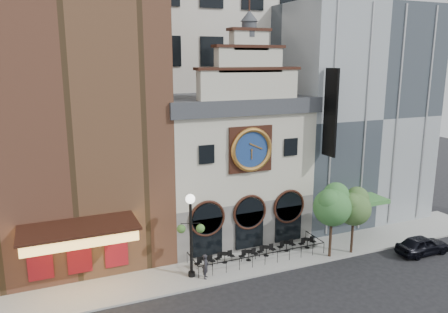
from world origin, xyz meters
TOP-DOWN VIEW (x-y plane):
  - ground at (0.00, 0.00)m, footprint 120.00×120.00m
  - sidewalk at (0.00, 2.50)m, footprint 44.00×5.00m
  - clock_building at (0.00, 7.82)m, footprint 12.60×8.78m
  - theater_building at (-13.00, 9.96)m, footprint 14.00×15.60m
  - retail_building at (12.99, 9.99)m, footprint 14.00×14.40m
  - office_tower at (0.00, 20.00)m, footprint 20.00×16.00m
  - cafe_railing at (0.00, 2.50)m, footprint 10.60×2.60m
  - bistro_0 at (-4.34, 2.53)m, footprint 1.58×0.68m
  - bistro_1 at (-2.65, 2.74)m, footprint 1.58×0.68m
  - bistro_2 at (-0.80, 2.38)m, footprint 1.58×0.68m
  - bistro_3 at (0.84, 2.55)m, footprint 1.58×0.68m
  - bistro_4 at (2.77, 2.72)m, footprint 1.58×0.68m
  - bistro_5 at (4.66, 2.58)m, footprint 1.58×0.68m
  - car_right at (12.69, -1.71)m, footprint 4.50×1.84m
  - pedestrian at (-4.82, 1.06)m, footprint 0.70×0.78m
  - lamppost at (-5.66, 1.71)m, footprint 1.88×1.07m
  - tree_left at (7.48, 0.52)m, footprint 2.76×2.66m
  - tree_right at (5.46, 0.61)m, footprint 3.04×2.93m

SIDE VIEW (x-z plane):
  - ground at x=0.00m, z-range 0.00..0.00m
  - sidewalk at x=0.00m, z-range 0.00..0.15m
  - cafe_railing at x=0.00m, z-range 0.15..1.05m
  - bistro_0 at x=-4.34m, z-range 0.16..1.06m
  - bistro_1 at x=-2.65m, z-range 0.16..1.06m
  - bistro_2 at x=-0.80m, z-range 0.16..1.06m
  - bistro_3 at x=0.84m, z-range 0.16..1.06m
  - bistro_4 at x=2.77m, z-range 0.16..1.06m
  - bistro_5 at x=4.66m, z-range 0.16..1.06m
  - car_right at x=12.69m, z-range 0.00..1.53m
  - pedestrian at x=-4.82m, z-range 0.15..1.95m
  - lamppost at x=-5.66m, z-range 0.88..6.99m
  - tree_left at x=7.48m, z-range 1.39..6.70m
  - tree_right at x=5.46m, z-range 1.52..7.37m
  - clock_building at x=0.00m, z-range -2.64..16.01m
  - retail_building at x=12.99m, z-range 0.14..20.14m
  - theater_building at x=-13.00m, z-range 0.10..25.10m
  - office_tower at x=0.00m, z-range 0.00..40.00m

